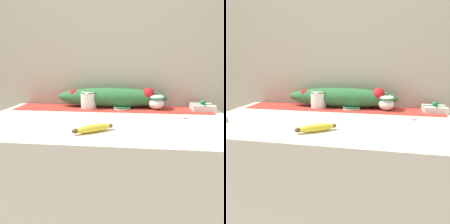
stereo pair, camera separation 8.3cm
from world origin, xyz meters
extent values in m
cube|color=beige|center=(0.00, 0.00, 0.45)|extent=(1.40, 0.75, 0.89)
cube|color=#B7AD99|center=(0.00, 0.39, 1.20)|extent=(2.20, 0.04, 2.40)
cube|color=#B23328|center=(0.00, 0.26, 0.89)|extent=(1.29, 0.21, 0.00)
cylinder|color=white|center=(-0.15, 0.26, 0.95)|extent=(0.11, 0.11, 0.11)
torus|color=#1E7038|center=(-0.15, 0.26, 1.00)|extent=(0.11, 0.11, 0.01)
torus|color=white|center=(-0.15, 0.32, 0.96)|extent=(0.06, 0.01, 0.06)
ellipsoid|color=white|center=(-0.15, 0.21, 1.00)|extent=(0.03, 0.02, 0.02)
ellipsoid|color=white|center=(0.30, 0.26, 0.93)|extent=(0.10, 0.10, 0.08)
torus|color=#1E7038|center=(0.30, 0.26, 0.97)|extent=(0.10, 0.10, 0.01)
ellipsoid|color=white|center=(0.30, 0.26, 0.98)|extent=(0.09, 0.09, 0.03)
sphere|color=#1E7038|center=(0.30, 0.26, 1.00)|extent=(0.02, 0.02, 0.02)
cylinder|color=white|center=(0.08, 0.25, 0.90)|extent=(0.12, 0.12, 0.01)
torus|color=#1E7038|center=(0.08, 0.25, 0.91)|extent=(0.12, 0.12, 0.01)
ellipsoid|color=yellow|center=(-0.03, -0.22, 0.91)|extent=(0.17, 0.13, 0.04)
ellipsoid|color=brown|center=(-0.10, -0.26, 0.91)|extent=(0.04, 0.04, 0.02)
ellipsoid|color=brown|center=(0.04, -0.17, 0.91)|extent=(0.03, 0.03, 0.02)
cube|color=silver|center=(0.35, 0.08, 0.89)|extent=(0.12, 0.04, 0.00)
ellipsoid|color=silver|center=(0.43, 0.06, 0.90)|extent=(0.04, 0.04, 0.01)
cube|color=silver|center=(0.59, 0.25, 0.91)|extent=(0.14, 0.12, 0.04)
cube|color=#1E6B38|center=(0.59, 0.25, 0.94)|extent=(0.14, 0.01, 0.00)
cube|color=#1E6B38|center=(0.59, 0.25, 0.94)|extent=(0.01, 0.12, 0.00)
ellipsoid|color=#1E6B38|center=(0.59, 0.25, 0.95)|extent=(0.04, 0.03, 0.03)
ellipsoid|color=#2D6B38|center=(0.00, 0.30, 0.96)|extent=(0.76, 0.15, 0.13)
sphere|color=red|center=(-0.26, 0.28, 0.98)|extent=(0.06, 0.06, 0.06)
sphere|color=red|center=(-0.15, 0.30, 0.98)|extent=(0.06, 0.06, 0.06)
sphere|color=red|center=(-0.05, 0.29, 0.98)|extent=(0.05, 0.05, 0.05)
sphere|color=red|center=(0.05, 0.30, 0.97)|extent=(0.05, 0.05, 0.05)
sphere|color=red|center=(0.16, 0.27, 0.97)|extent=(0.05, 0.05, 0.05)
sphere|color=red|center=(0.25, 0.27, 1.00)|extent=(0.08, 0.08, 0.08)
camera|label=1|loc=(0.14, -1.05, 1.20)|focal=32.00mm
camera|label=2|loc=(0.22, -1.04, 1.20)|focal=32.00mm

